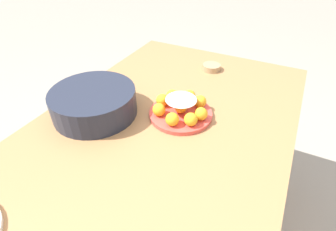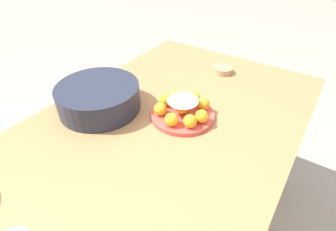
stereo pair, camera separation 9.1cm
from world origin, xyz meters
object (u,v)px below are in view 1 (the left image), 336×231
Objects in this scene: dining_table at (155,153)px; sauce_bowl at (211,67)px; cake_plate at (181,109)px; serving_bowl at (94,102)px.

sauce_bowl is at bearing -1.63° from dining_table.
dining_table is 0.19m from cake_plate.
sauce_bowl is (0.53, -0.27, -0.04)m from serving_bowl.
serving_bowl is at bearing 153.07° from sauce_bowl.
dining_table is 6.37× the size of cake_plate.
sauce_bowl reaches higher than dining_table.
cake_plate is 2.74× the size of sauce_bowl.
serving_bowl reaches higher than sauce_bowl.
cake_plate is 0.32m from serving_bowl.
serving_bowl reaches higher than cake_plate.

